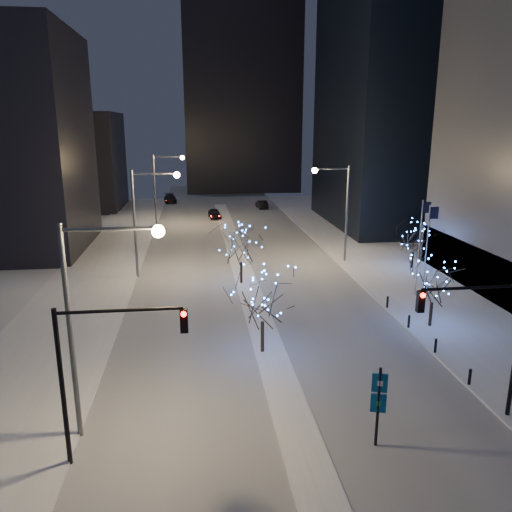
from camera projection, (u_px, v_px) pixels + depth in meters
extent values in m
plane|color=white|center=(302.00, 446.00, 22.32)|extent=(160.00, 160.00, 0.00)
cube|color=#B8BCC8|center=(236.00, 253.00, 55.92)|extent=(20.00, 130.00, 0.02)
cube|color=white|center=(240.00, 265.00, 51.11)|extent=(2.00, 80.00, 0.15)
cube|color=white|center=(423.00, 290.00, 43.27)|extent=(10.00, 90.00, 0.15)
cube|color=white|center=(78.00, 304.00, 39.86)|extent=(8.00, 90.00, 0.15)
cube|color=black|center=(66.00, 161.00, 84.44)|extent=(18.00, 16.00, 16.00)
cube|color=black|center=(241.00, 91.00, 106.02)|extent=(24.00, 14.00, 42.00)
cylinder|color=#595E66|center=(71.00, 335.00, 21.80)|extent=(0.24, 0.24, 10.00)
cylinder|color=#595E66|center=(109.00, 229.00, 20.84)|extent=(4.00, 0.16, 0.16)
sphere|color=#FFCE7F|center=(158.00, 231.00, 21.11)|extent=(0.56, 0.56, 0.56)
cylinder|color=#595E66|center=(135.00, 225.00, 45.80)|extent=(0.24, 0.24, 10.00)
cylinder|color=#595E66|center=(154.00, 174.00, 44.84)|extent=(4.00, 0.16, 0.16)
sphere|color=#FFCE7F|center=(177.00, 175.00, 45.11)|extent=(0.56, 0.56, 0.56)
cylinder|color=#595E66|center=(155.00, 191.00, 69.80)|extent=(0.24, 0.24, 10.00)
cylinder|color=#595E66|center=(168.00, 157.00, 68.84)|extent=(4.00, 0.16, 0.16)
sphere|color=#FFCE7F|center=(182.00, 158.00, 69.12)|extent=(0.56, 0.56, 0.56)
cylinder|color=#595E66|center=(347.00, 215.00, 51.15)|extent=(0.24, 0.24, 10.00)
cylinder|color=#595E66|center=(332.00, 169.00, 49.75)|extent=(3.50, 0.16, 0.16)
sphere|color=#FFCE7F|center=(315.00, 170.00, 49.58)|extent=(0.56, 0.56, 0.56)
cylinder|color=black|center=(62.00, 389.00, 20.26)|extent=(0.20, 0.20, 7.00)
cylinder|color=black|center=(120.00, 311.00, 19.71)|extent=(5.00, 0.14, 0.14)
cube|color=black|center=(184.00, 321.00, 20.15)|extent=(0.32, 0.28, 1.00)
sphere|color=#FF0C05|center=(184.00, 314.00, 19.89)|extent=(0.22, 0.22, 0.22)
cylinder|color=black|center=(474.00, 288.00, 22.50)|extent=(5.00, 0.14, 0.14)
cube|color=black|center=(421.00, 301.00, 22.34)|extent=(0.32, 0.28, 1.00)
sphere|color=#FF0C05|center=(423.00, 295.00, 22.08)|extent=(0.22, 0.22, 0.22)
cylinder|color=silver|center=(426.00, 257.00, 38.16)|extent=(0.10, 0.10, 8.00)
cube|color=black|center=(434.00, 213.00, 37.34)|extent=(0.70, 0.03, 0.90)
cylinder|color=silver|center=(419.00, 249.00, 40.63)|extent=(0.10, 0.10, 8.00)
cube|color=black|center=(427.00, 207.00, 39.81)|extent=(0.70, 0.03, 0.90)
cylinder|color=black|center=(470.00, 377.00, 27.21)|extent=(0.16, 0.16, 0.90)
cylinder|color=black|center=(436.00, 346.00, 31.05)|extent=(0.16, 0.16, 0.90)
cylinder|color=black|center=(409.00, 321.00, 34.89)|extent=(0.16, 0.16, 0.90)
cylinder|color=black|center=(387.00, 302.00, 38.73)|extent=(0.16, 0.16, 0.90)
imported|color=black|center=(215.00, 214.00, 76.83)|extent=(2.14, 4.37, 1.44)
imported|color=black|center=(262.00, 204.00, 86.02)|extent=(1.83, 4.35, 1.40)
imported|color=black|center=(170.00, 199.00, 92.46)|extent=(2.69, 5.40, 1.51)
cylinder|color=black|center=(262.00, 337.00, 31.08)|extent=(0.22, 0.22, 1.98)
cylinder|color=black|center=(241.00, 273.00, 44.69)|extent=(0.22, 0.22, 1.92)
cylinder|color=black|center=(431.00, 314.00, 35.15)|extent=(0.22, 0.22, 1.71)
cylinder|color=black|center=(412.00, 260.00, 49.57)|extent=(0.22, 0.22, 1.59)
cylinder|color=black|center=(378.00, 408.00, 21.87)|extent=(0.13, 0.13, 3.81)
cube|color=#0D5A95|center=(380.00, 383.00, 21.56)|extent=(0.67, 0.28, 0.87)
cube|color=#0D5A95|center=(378.00, 403.00, 21.81)|extent=(0.67, 0.28, 0.87)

